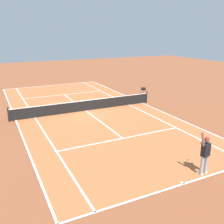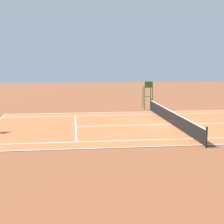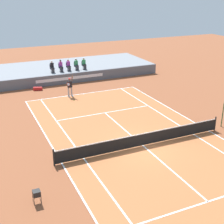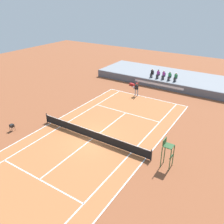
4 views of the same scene
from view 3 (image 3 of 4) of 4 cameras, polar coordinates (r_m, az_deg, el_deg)
The scene contains 14 objects.
ground_plane at distance 21.12m, azimuth 5.57°, elevation -6.07°, with size 80.00×80.00×0.00m, color brown.
court at distance 21.11m, azimuth 5.57°, elevation -6.05°, with size 11.08×23.88×0.03m.
net at distance 20.88m, azimuth 5.62°, elevation -4.81°, with size 11.98×0.10×1.07m.
barrier_wall at distance 34.68m, azimuth -7.50°, elevation 6.00°, with size 21.27×0.25×1.10m.
bleacher_platform at distance 38.27m, azimuth -9.23°, elevation 7.38°, with size 21.27×7.47×1.10m, color gray.
spectator_seated_0 at distance 35.04m, azimuth -10.66°, elevation 7.94°, with size 0.44×0.60×1.26m.
spectator_seated_1 at distance 35.27m, azimuth -9.14°, elevation 8.12°, with size 0.44×0.60×1.26m.
spectator_seated_2 at distance 35.49m, azimuth -7.79°, elevation 8.28°, with size 0.44×0.60×1.26m.
spectator_seated_3 at distance 35.75m, azimuth -6.39°, elevation 8.45°, with size 0.44×0.60×1.26m.
spectator_seated_4 at distance 36.03m, azimuth -5.03°, elevation 8.60°, with size 0.44×0.60×1.26m.
tennis_player at distance 30.21m, azimuth -7.56°, elevation 4.52°, with size 0.75×0.72×2.08m.
tennis_ball at distance 29.33m, azimuth -6.83°, elevation 2.05°, with size 0.07×0.07×0.07m, color #D1E533.
equipment_bag at distance 32.98m, azimuth -13.14°, elevation 4.08°, with size 0.95×0.57×0.32m.
ball_hopper at distance 16.10m, azimuth -13.37°, elevation -13.93°, with size 0.36×0.36×0.70m.
Camera 3 is at (-9.51, -16.13, 9.77)m, focal length 51.07 mm.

